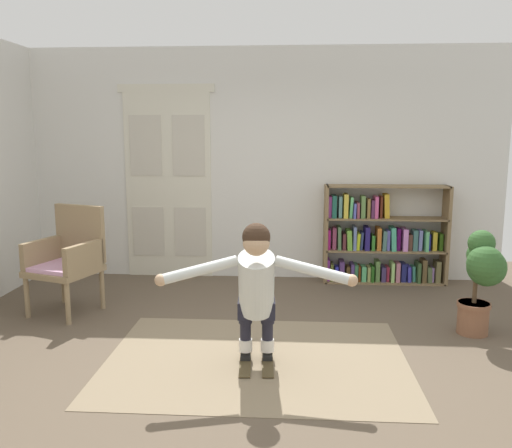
{
  "coord_description": "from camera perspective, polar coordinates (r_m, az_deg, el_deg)",
  "views": [
    {
      "loc": [
        0.33,
        -4.14,
        1.84
      ],
      "look_at": [
        0.04,
        0.47,
        1.05
      ],
      "focal_mm": 37.19,
      "sensor_mm": 36.0,
      "label": 1
    }
  ],
  "objects": [
    {
      "name": "ground_plane",
      "position": [
        4.55,
        -0.86,
        -14.18
      ],
      "size": [
        7.2,
        7.2,
        0.0
      ],
      "primitive_type": "plane",
      "color": "brown"
    },
    {
      "name": "wicker_chair",
      "position": [
        5.83,
        -19.52,
        -3.34
      ],
      "size": [
        0.76,
        0.76,
        1.1
      ],
      "color": "#937B58",
      "rests_on": "ground"
    },
    {
      "name": "rug",
      "position": [
        4.51,
        0.05,
        -14.31
      ],
      "size": [
        2.46,
        1.83,
        0.01
      ],
      "primitive_type": "cube",
      "color": "#857359",
      "rests_on": "ground"
    },
    {
      "name": "person_skier",
      "position": [
        4.12,
        0.04,
        -6.3
      ],
      "size": [
        1.47,
        0.62,
        1.12
      ],
      "color": "white",
      "rests_on": "skis_pair"
    },
    {
      "name": "skis_pair",
      "position": [
        4.53,
        0.05,
        -13.93
      ],
      "size": [
        0.31,
        0.77,
        0.07
      ],
      "color": "#4D3F26",
      "rests_on": "rug"
    },
    {
      "name": "back_wall",
      "position": [
        6.76,
        0.86,
        6.38
      ],
      "size": [
        6.0,
        0.1,
        2.9
      ],
      "primitive_type": "cube",
      "color": "silver",
      "rests_on": "ground"
    },
    {
      "name": "double_door",
      "position": [
        6.89,
        -9.41,
        4.48
      ],
      "size": [
        1.22,
        0.05,
        2.45
      ],
      "color": "beige",
      "rests_on": "ground"
    },
    {
      "name": "bookshelf",
      "position": [
        6.76,
        13.14,
        -1.76
      ],
      "size": [
        1.51,
        0.3,
        1.22
      ],
      "color": "olive",
      "rests_on": "ground"
    },
    {
      "name": "potted_plant",
      "position": [
        5.25,
        23.14,
        -4.9
      ],
      "size": [
        0.39,
        0.47,
        0.98
      ],
      "color": "brown",
      "rests_on": "ground"
    }
  ]
}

